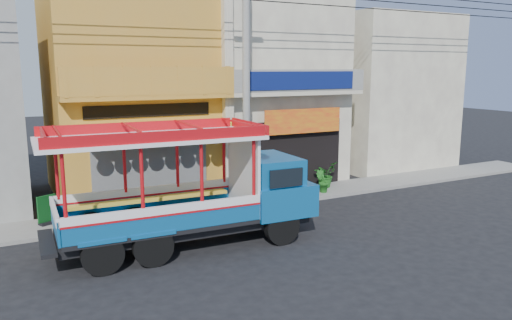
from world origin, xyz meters
The scene contains 11 objects.
ground centered at (0.00, 0.00, 0.00)m, with size 90.00×90.00×0.00m, color black.
sidewalk centered at (0.00, 4.00, 0.06)m, with size 30.00×2.00×0.12m, color slate.
shophouse_left centered at (-4.00, 7.96, 4.11)m, with size 6.00×7.50×8.24m.
shophouse_right centered at (2.00, 7.96, 4.11)m, with size 6.00×6.75×8.24m.
party_pilaster centered at (-1.00, 4.85, 4.00)m, with size 0.35×0.30×8.00m, color #B0A390.
filler_building_right centered at (9.00, 8.00, 3.80)m, with size 6.00×6.00×7.60m, color #B0A390.
utility_pole centered at (-0.85, 3.30, 5.03)m, with size 28.00×0.26×9.00m.
songthaew_truck centered at (-3.73, 0.55, 1.69)m, with size 7.60×2.76×3.51m.
green_sign centered at (-7.63, 4.25, 0.52)m, with size 0.59×0.47×0.94m.
potted_plant_a centered at (3.20, 4.35, 0.65)m, with size 0.95×0.82×1.06m, color #1E621C.
potted_plant_b centered at (2.54, 3.61, 0.57)m, with size 0.50×0.40×0.91m, color #1E621C.
Camera 1 is at (-8.81, -12.38, 5.03)m, focal length 35.00 mm.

